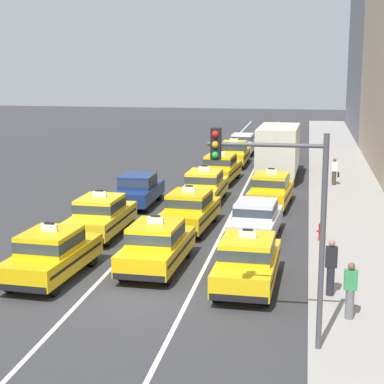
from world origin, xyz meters
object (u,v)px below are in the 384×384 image
object	(u,v)px
taxi_right_third	(271,189)
sedan_right_fifth	(280,148)
taxi_center_second	(190,210)
taxi_right_nearest	(248,261)
taxi_center_fourth	(220,168)
traffic_light_pole	(283,202)
fire_hydrant	(321,231)
taxi_left_nearest	(52,253)
taxi_left_second	(101,215)
taxi_center_third	(205,186)
sedan_center_sixth	(243,143)
pedestrian_by_storefront	(350,291)
pedestrian_mid_block	(334,172)
pedestrian_near_crosswalk	(331,267)
box_truck_right_fourth	(279,149)
sedan_left_third	(138,189)
taxi_center_nearest	(157,245)
sedan_right_second	(256,219)
taxi_center_fifth	(234,153)

from	to	relation	value
taxi_right_third	sedan_right_fifth	distance (m)	15.75
taxi_center_second	taxi_right_nearest	size ratio (longest dim) A/B	1.01
taxi_center_fourth	traffic_light_pole	bearing A→B (deg)	-78.75
taxi_right_nearest	fire_hydrant	distance (m)	6.02
sedan_right_fifth	fire_hydrant	xyz separation A→B (m)	(2.62, -22.18, -0.30)
taxi_left_nearest	taxi_right_third	world-z (taller)	same
taxi_left_second	taxi_center_second	world-z (taller)	same
taxi_left_nearest	taxi_center_third	bearing A→B (deg)	75.90
sedan_center_sixth	pedestrian_by_storefront	distance (m)	33.21
taxi_left_second	taxi_right_nearest	xyz separation A→B (m)	(6.55, -5.20, 0.00)
pedestrian_mid_block	pedestrian_by_storefront	size ratio (longest dim) A/B	0.96
pedestrian_near_crosswalk	pedestrian_by_storefront	world-z (taller)	pedestrian_near_crosswalk
taxi_left_second	pedestrian_mid_block	distance (m)	15.86
box_truck_right_fourth	traffic_light_pole	xyz separation A→B (m)	(1.15, -24.70, 2.04)
taxi_center_third	taxi_right_nearest	world-z (taller)	same
taxi_right_third	sedan_center_sixth	bearing A→B (deg)	100.01
taxi_right_third	traffic_light_pole	size ratio (longest dim) A/B	0.84
sedan_left_third	sedan_right_fifth	size ratio (longest dim) A/B	0.99
sedan_left_third	pedestrian_near_crosswalk	size ratio (longest dim) A/B	2.48
pedestrian_mid_block	pedestrian_by_storefront	xyz separation A→B (m)	(-0.30, -20.08, 0.04)
taxi_left_nearest	taxi_left_second	xyz separation A→B (m)	(-0.08, 5.51, 0.00)
sedan_center_sixth	taxi_left_second	bearing A→B (deg)	-97.78
taxi_right_third	pedestrian_by_storefront	xyz separation A→B (m)	(2.98, -14.42, 0.09)
pedestrian_by_storefront	fire_hydrant	size ratio (longest dim) A/B	2.21
taxi_center_nearest	pedestrian_mid_block	xyz separation A→B (m)	(6.63, 16.30, 0.04)
pedestrian_by_storefront	traffic_light_pole	xyz separation A→B (m)	(-1.83, -2.09, 2.86)
taxi_center_nearest	taxi_right_third	xyz separation A→B (m)	(3.35, 10.65, 0.00)
taxi_center_third	pedestrian_near_crosswalk	bearing A→B (deg)	-65.47
taxi_center_fourth	sedan_left_third	bearing A→B (deg)	-114.52
taxi_center_third	taxi_center_fourth	world-z (taller)	same
taxi_center_second	pedestrian_near_crosswalk	bearing A→B (deg)	-52.93
taxi_left_second	sedan_right_second	size ratio (longest dim) A/B	1.04
taxi_center_fifth	taxi_right_nearest	size ratio (longest dim) A/B	1.00
sedan_right_second	sedan_right_fifth	size ratio (longest dim) A/B	1.01
taxi_center_fourth	sedan_right_fifth	world-z (taller)	taxi_center_fourth
taxi_center_fifth	taxi_right_third	bearing A→B (deg)	-75.44
box_truck_right_fourth	sedan_right_fifth	world-z (taller)	box_truck_right_fourth
taxi_right_third	taxi_right_nearest	bearing A→B (deg)	-90.32
taxi_right_nearest	sedan_right_second	world-z (taller)	taxi_right_nearest
pedestrian_mid_block	taxi_right_third	bearing A→B (deg)	-120.11
taxi_center_third	sedan_right_second	size ratio (longest dim) A/B	1.04
taxi_center_fifth	pedestrian_mid_block	distance (m)	9.51
box_truck_right_fourth	pedestrian_mid_block	bearing A→B (deg)	-37.78
taxi_left_nearest	pedestrian_near_crosswalk	bearing A→B (deg)	-2.43
taxi_center_third	taxi_center_second	bearing A→B (deg)	-87.79
sedan_right_fifth	pedestrian_by_storefront	xyz separation A→B (m)	(3.26, -30.17, 0.12)
taxi_left_second	fire_hydrant	size ratio (longest dim) A/B	6.29
taxi_center_nearest	fire_hydrant	distance (m)	7.10
taxi_center_second	fire_hydrant	distance (m)	5.70
sedan_right_fifth	pedestrian_mid_block	distance (m)	10.70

